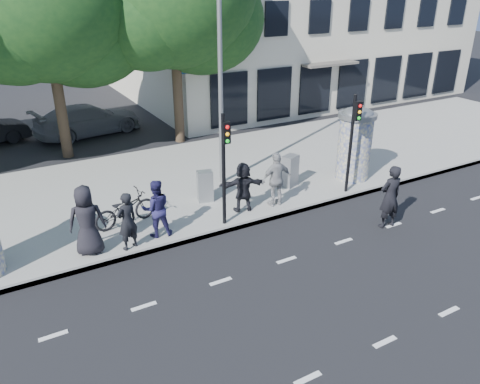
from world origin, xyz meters
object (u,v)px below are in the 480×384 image
traffic_pole_near (224,159)px  ped_b (127,221)px  bicycle (125,209)px  car_right (88,120)px  street_lamp (221,51)px  ped_a (87,221)px  ped_e (277,179)px  man_road (390,197)px  ad_column_right (355,142)px  traffic_pole_far (353,134)px  ped_c (156,208)px  ped_f (243,187)px  cabinet_right (290,171)px  cabinet_left (205,186)px

traffic_pole_near → ped_b: traffic_pole_near is taller
bicycle → car_right: (1.27, 10.22, 0.07)m
street_lamp → ped_a: street_lamp is taller
ped_e → man_road: bearing=134.2°
traffic_pole_near → bicycle: size_ratio=1.75×
ad_column_right → traffic_pole_far: traffic_pole_far is taller
ad_column_right → bicycle: ad_column_right is taller
ped_a → car_right: (2.58, 11.33, -0.39)m
ped_c → ped_e: size_ratio=0.95×
ped_c → ped_f: size_ratio=1.06×
ad_column_right → traffic_pole_near: (-5.80, -0.91, 0.69)m
ad_column_right → bicycle: (-8.42, 0.54, -0.88)m
traffic_pole_near → man_road: bearing=-28.1°
traffic_pole_near → car_right: (-1.35, 11.67, -1.50)m
cabinet_right → traffic_pole_near: bearing=-177.4°
ped_a → car_right: 11.62m
street_lamp → ped_a: size_ratio=4.10×
man_road → cabinet_right: size_ratio=1.73×
ad_column_right → traffic_pole_near: bearing=-171.1°
cabinet_left → ped_c: bearing=-132.8°
ped_b → street_lamp: bearing=-166.8°
traffic_pole_far → ped_c: size_ratio=1.99×
ped_f → bicycle: 3.67m
traffic_pole_near → ped_f: size_ratio=2.10×
street_lamp → car_right: bearing=107.3°
cabinet_left → car_right: car_right is taller
ped_c → ped_f: (2.94, 0.18, -0.05)m
ad_column_right → traffic_pole_near: 5.91m
man_road → traffic_pole_near: bearing=-22.4°
ped_b → man_road: size_ratio=0.83×
car_right → ped_c: bearing=165.6°
street_lamp → ped_f: 4.50m
ped_a → ped_c: ped_a is taller
ped_b → cabinet_left: bearing=-170.6°
ad_column_right → traffic_pole_far: size_ratio=0.78×
ad_column_right → man_road: 3.59m
man_road → cabinet_left: size_ratio=1.90×
man_road → cabinet_right: (-1.00, 3.73, -0.27)m
traffic_pole_far → ped_e: traffic_pole_far is taller
ped_a → ped_e: (5.98, 0.01, -0.07)m
ped_a → ped_c: bearing=-165.9°
traffic_pole_far → ped_f: traffic_pole_far is taller
cabinet_left → ad_column_right: bearing=5.5°
ped_f → ped_a: bearing=18.5°
traffic_pole_far → car_right: 13.28m
ad_column_right → ped_f: bearing=-175.6°
traffic_pole_near → street_lamp: bearing=63.8°
ad_column_right → ped_a: ad_column_right is taller
car_right → bicycle: bearing=161.9°
ped_e → traffic_pole_near: bearing=13.2°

